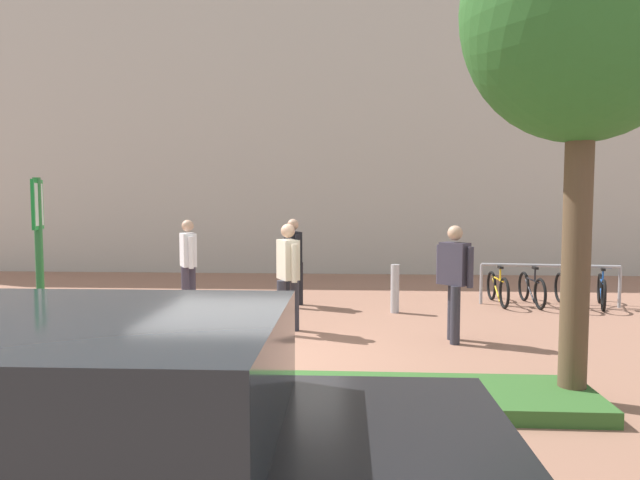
# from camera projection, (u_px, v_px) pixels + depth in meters

# --- Properties ---
(ground_plane) EXTENTS (60.00, 60.00, 0.00)m
(ground_plane) POSITION_uv_depth(u_px,v_px,m) (251.00, 356.00, 7.42)
(ground_plane) COLOR #936651
(building_facade) EXTENTS (28.00, 1.20, 10.00)m
(building_facade) POSITION_uv_depth(u_px,v_px,m) (306.00, 99.00, 15.99)
(building_facade) COLOR #B2ADA3
(building_facade) RESTS_ON ground
(planter_strip) EXTENTS (7.00, 1.10, 0.16)m
(planter_strip) POSITION_uv_depth(u_px,v_px,m) (253.00, 393.00, 5.78)
(planter_strip) COLOR #336028
(planter_strip) RESTS_ON ground
(tree_sidewalk) EXTENTS (2.42, 2.42, 5.33)m
(tree_sidewalk) POSITION_uv_depth(u_px,v_px,m) (584.00, 11.00, 5.48)
(tree_sidewalk) COLOR brown
(tree_sidewalk) RESTS_ON ground
(parking_sign_post) EXTENTS (0.13, 0.35, 2.32)m
(parking_sign_post) POSITION_uv_depth(u_px,v_px,m) (39.00, 254.00, 5.80)
(parking_sign_post) COLOR #2D7238
(parking_sign_post) RESTS_ON ground
(bike_at_sign) EXTENTS (1.63, 0.59, 0.86)m
(bike_at_sign) POSITION_uv_depth(u_px,v_px,m) (53.00, 360.00, 6.05)
(bike_at_sign) COLOR black
(bike_at_sign) RESTS_ON ground
(bike_rack_cluster) EXTENTS (2.65, 1.75, 0.83)m
(bike_rack_cluster) POSITION_uv_depth(u_px,v_px,m) (549.00, 288.00, 10.96)
(bike_rack_cluster) COLOR #99999E
(bike_rack_cluster) RESTS_ON ground
(bollard_steel) EXTENTS (0.16, 0.16, 0.90)m
(bollard_steel) POSITION_uv_depth(u_px,v_px,m) (395.00, 289.00, 10.27)
(bollard_steel) COLOR #ADADB2
(bollard_steel) RESTS_ON ground
(person_shirt_white) EXTENTS (0.40, 0.55, 1.72)m
(person_shirt_white) POSITION_uv_depth(u_px,v_px,m) (288.00, 271.00, 8.68)
(person_shirt_white) COLOR #2D2D38
(person_shirt_white) RESTS_ON ground
(person_suited_navy) EXTENTS (0.39, 0.56, 1.72)m
(person_suited_navy) POSITION_uv_depth(u_px,v_px,m) (293.00, 256.00, 10.87)
(person_suited_navy) COLOR black
(person_suited_navy) RESTS_ON ground
(person_casual_tan) EXTENTS (0.40, 0.55, 1.72)m
(person_casual_tan) POSITION_uv_depth(u_px,v_px,m) (188.00, 259.00, 10.37)
(person_casual_tan) COLOR #383342
(person_casual_tan) RESTS_ON ground
(person_suited_dark) EXTENTS (0.47, 0.45, 1.72)m
(person_suited_dark) POSITION_uv_depth(u_px,v_px,m) (454.00, 276.00, 8.12)
(person_suited_dark) COLOR #2D2D38
(person_suited_dark) RESTS_ON ground
(car_black_suv) EXTENTS (4.32, 2.06, 1.54)m
(car_black_suv) POSITION_uv_depth(u_px,v_px,m) (64.00, 476.00, 2.69)
(car_black_suv) COLOR black
(car_black_suv) RESTS_ON ground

